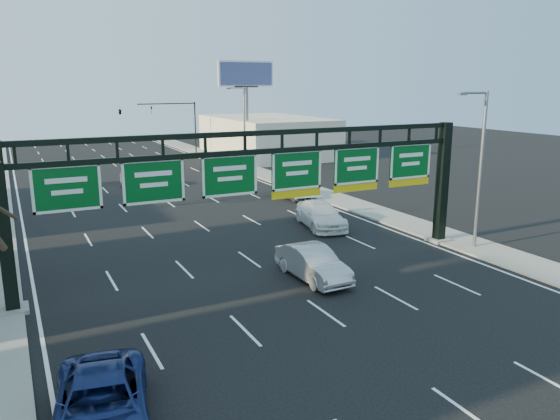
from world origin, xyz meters
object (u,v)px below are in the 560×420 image
car_blue_suv (101,406)px  car_silver_sedan (313,263)px  sign_gantry (267,182)px  car_white_wagon (320,215)px

car_blue_suv → car_silver_sedan: bearing=45.0°
sign_gantry → car_blue_suv: bearing=-134.4°
car_white_wagon → car_silver_sedan: bearing=-111.6°
car_silver_sedan → car_blue_suv: bearing=-146.4°
car_blue_suv → car_white_wagon: car_white_wagon is taller
car_blue_suv → car_white_wagon: 23.37m
sign_gantry → car_blue_suv: sign_gantry is taller
car_silver_sedan → car_white_wagon: 10.09m
sign_gantry → car_silver_sedan: sign_gantry is taller
car_silver_sedan → car_white_wagon: car_white_wagon is taller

